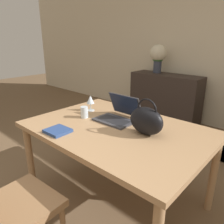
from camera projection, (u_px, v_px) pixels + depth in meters
name	position (u px, v px, depth m)	size (l,w,h in m)	color
wall_back	(223.00, 42.00, 3.27)	(10.00, 0.06, 2.70)	beige
dining_table	(116.00, 135.00, 1.82)	(1.47, 1.02, 0.72)	#A87F56
chair	(4.00, 205.00, 1.26)	(0.47, 0.47, 0.89)	olive
sideboard	(165.00, 98.00, 3.79)	(1.20, 0.40, 0.83)	#332823
laptop	(119.00, 113.00, 1.94)	(0.34, 0.32, 0.22)	#38383D
drinking_glass	(84.00, 112.00, 1.99)	(0.07, 0.07, 0.10)	silver
wine_glass	(90.00, 100.00, 2.16)	(0.08, 0.08, 0.16)	silver
handbag	(146.00, 120.00, 1.63)	(0.28, 0.15, 0.28)	black
flower_vase	(158.00, 56.00, 3.71)	(0.28, 0.28, 0.47)	#333847
book	(58.00, 131.00, 1.69)	(0.18, 0.17, 0.02)	navy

